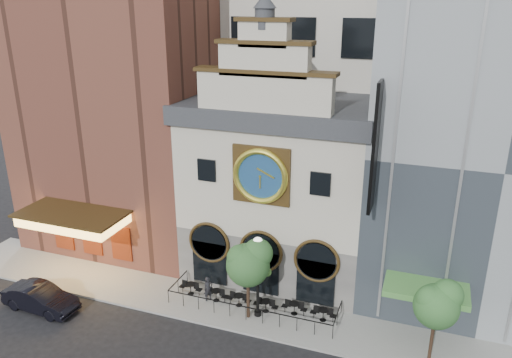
{
  "coord_description": "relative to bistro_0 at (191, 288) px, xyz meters",
  "views": [
    {
      "loc": [
        9.22,
        -22.59,
        18.51
      ],
      "look_at": [
        -1.09,
        6.0,
        7.47
      ],
      "focal_mm": 35.0,
      "sensor_mm": 36.0,
      "label": 1
    }
  ],
  "objects": [
    {
      "name": "bistro_1",
      "position": [
        1.89,
        -0.15,
        0.0
      ],
      "size": [
        1.58,
        0.68,
        0.9
      ],
      "color": "black",
      "rests_on": "sidewalk"
    },
    {
      "name": "ground",
      "position": [
        4.42,
        -2.59,
        -0.61
      ],
      "size": [
        120.0,
        120.0,
        0.0
      ],
      "primitive_type": "plane",
      "color": "black",
      "rests_on": "ground"
    },
    {
      "name": "sidewalk",
      "position": [
        4.42,
        -0.09,
        -0.54
      ],
      "size": [
        44.0,
        5.0,
        0.15
      ],
      "primitive_type": "cube",
      "color": "gray",
      "rests_on": "ground"
    },
    {
      "name": "bistro_4",
      "position": [
        7.01,
        0.17,
        0.0
      ],
      "size": [
        1.58,
        0.68,
        0.9
      ],
      "color": "black",
      "rests_on": "sidewalk"
    },
    {
      "name": "bistro_2",
      "position": [
        3.48,
        -0.15,
        0.0
      ],
      "size": [
        1.58,
        0.68,
        0.9
      ],
      "color": "black",
      "rests_on": "sidewalk"
    },
    {
      "name": "retail_building",
      "position": [
        17.42,
        7.39,
        9.53
      ],
      "size": [
        14.0,
        14.4,
        20.0
      ],
      "color": "gray",
      "rests_on": "ground"
    },
    {
      "name": "clock_building",
      "position": [
        4.42,
        5.23,
        6.07
      ],
      "size": [
        12.6,
        8.78,
        18.65
      ],
      "color": "#605E5B",
      "rests_on": "ground"
    },
    {
      "name": "bistro_5",
      "position": [
        8.83,
        0.14,
        0.0
      ],
      "size": [
        1.58,
        0.68,
        0.9
      ],
      "color": "black",
      "rests_on": "sidewalk"
    },
    {
      "name": "theater_building",
      "position": [
        -8.58,
        7.36,
        11.99
      ],
      "size": [
        14.0,
        15.6,
        25.0
      ],
      "color": "brown",
      "rests_on": "ground"
    },
    {
      "name": "bistro_0",
      "position": [
        0.0,
        0.0,
        0.0
      ],
      "size": [
        1.58,
        0.68,
        0.9
      ],
      "color": "black",
      "rests_on": "sidewalk"
    },
    {
      "name": "tree_right",
      "position": [
        15.03,
        -1.21,
        3.03
      ],
      "size": [
        2.47,
        2.38,
        4.76
      ],
      "color": "#382619",
      "rests_on": "sidewalk"
    },
    {
      "name": "tree_left",
      "position": [
        4.49,
        -1.03,
        3.35
      ],
      "size": [
        2.7,
        2.6,
        5.2
      ],
      "color": "#382619",
      "rests_on": "sidewalk"
    },
    {
      "name": "cafe_railing",
      "position": [
        4.42,
        -0.09,
        -0.01
      ],
      "size": [
        10.6,
        2.6,
        0.9
      ],
      "primitive_type": null,
      "color": "black",
      "rests_on": "sidewalk"
    },
    {
      "name": "pedestrian",
      "position": [
        1.4,
        -0.25,
        0.37
      ],
      "size": [
        0.69,
        0.72,
        1.66
      ],
      "primitive_type": "imported",
      "rotation": [
        0.0,
        0.0,
        0.89
      ],
      "color": "black",
      "rests_on": "sidewalk"
    },
    {
      "name": "bistro_3",
      "position": [
        5.28,
        -0.18,
        0.0
      ],
      "size": [
        1.58,
        0.68,
        0.9
      ],
      "color": "black",
      "rests_on": "sidewalk"
    },
    {
      "name": "car_left",
      "position": [
        -8.18,
        -4.55,
        0.2
      ],
      "size": [
        5.04,
        1.97,
        1.64
      ],
      "primitive_type": "imported",
      "rotation": [
        0.0,
        0.0,
        1.52
      ],
      "color": "black",
      "rests_on": "ground"
    },
    {
      "name": "lamppost",
      "position": [
        4.94,
        -0.72,
        2.83
      ],
      "size": [
        1.7,
        0.58,
        5.32
      ],
      "rotation": [
        0.0,
        0.0,
        0.0
      ],
      "color": "black",
      "rests_on": "sidewalk"
    }
  ]
}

